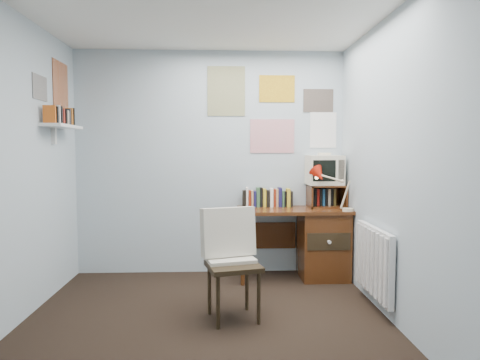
% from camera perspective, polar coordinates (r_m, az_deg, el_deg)
% --- Properties ---
extents(ground, '(3.50, 3.50, 0.00)m').
position_cam_1_polar(ground, '(3.39, -4.65, -20.29)').
color(ground, black).
rests_on(ground, ground).
extents(back_wall, '(3.00, 0.02, 2.50)m').
position_cam_1_polar(back_wall, '(4.84, -3.97, 2.31)').
color(back_wall, '#A9B8C1').
rests_on(back_wall, ground).
extents(right_wall, '(0.02, 3.50, 2.50)m').
position_cam_1_polar(right_wall, '(3.38, 21.54, 1.31)').
color(right_wall, '#A9B8C1').
rests_on(right_wall, ground).
extents(desk, '(1.20, 0.55, 0.76)m').
position_cam_1_polar(desk, '(4.79, 10.30, -7.97)').
color(desk, '#522A12').
rests_on(desk, ground).
extents(desk_chair, '(0.54, 0.53, 0.88)m').
position_cam_1_polar(desk_chair, '(3.57, -0.91, -11.42)').
color(desk_chair, black).
rests_on(desk_chair, ground).
extents(desk_lamp, '(0.31, 0.27, 0.41)m').
position_cam_1_polar(desk_lamp, '(4.56, 14.24, -1.48)').
color(desk_lamp, red).
rests_on(desk_lamp, desk).
extents(tv_riser, '(0.40, 0.30, 0.25)m').
position_cam_1_polar(tv_riser, '(4.84, 11.45, -2.09)').
color(tv_riser, '#522A12').
rests_on(tv_riser, desk).
extents(crt_tv, '(0.39, 0.36, 0.35)m').
position_cam_1_polar(crt_tv, '(4.84, 11.15, 1.50)').
color(crt_tv, beige).
rests_on(crt_tv, tv_riser).
extents(book_row, '(0.60, 0.14, 0.22)m').
position_cam_1_polar(book_row, '(4.80, 3.93, -2.25)').
color(book_row, '#522A12').
rests_on(book_row, desk).
extents(radiator, '(0.09, 0.80, 0.60)m').
position_cam_1_polar(radiator, '(3.99, 17.43, -10.28)').
color(radiator, white).
rests_on(radiator, right_wall).
extents(wall_shelf, '(0.20, 0.62, 0.24)m').
position_cam_1_polar(wall_shelf, '(4.46, -22.63, 6.62)').
color(wall_shelf, white).
rests_on(wall_shelf, left_wall).
extents(posters_back, '(1.20, 0.01, 0.90)m').
position_cam_1_polar(posters_back, '(4.88, 4.35, 9.37)').
color(posters_back, white).
rests_on(posters_back, back_wall).
extents(posters_left, '(0.01, 0.70, 0.60)m').
position_cam_1_polar(posters_left, '(4.53, -23.91, 11.38)').
color(posters_left, white).
rests_on(posters_left, left_wall).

